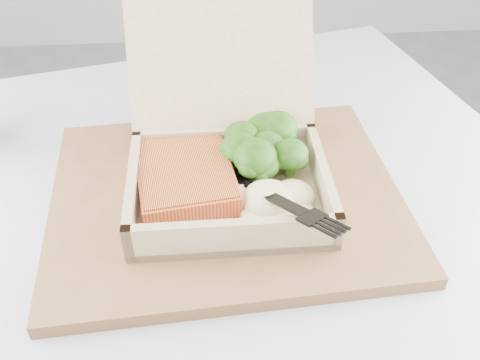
{
  "coord_description": "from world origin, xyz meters",
  "views": [
    {
      "loc": [
        -0.54,
        -0.45,
        1.16
      ],
      "look_at": [
        -0.51,
        -0.01,
        0.79
      ],
      "focal_mm": 40.0,
      "sensor_mm": 36.0,
      "label": 1
    }
  ],
  "objects": [
    {
      "name": "cafe_table",
      "position": [
        -0.53,
        -0.04,
        0.55
      ],
      "size": [
        1.0,
        1.0,
        0.74
      ],
      "rotation": [
        0.0,
        0.0,
        0.23
      ],
      "color": "black",
      "rests_on": "floor"
    },
    {
      "name": "receipt",
      "position": [
        -0.57,
        0.22,
        0.74
      ],
      "size": [
        0.11,
        0.16,
        0.0
      ],
      "primitive_type": "cube",
      "rotation": [
        0.0,
        0.0,
        0.24
      ],
      "color": "silver",
      "rests_on": "cafe_table"
    },
    {
      "name": "plastic_fork",
      "position": [
        -0.5,
        -0.03,
        0.8
      ],
      "size": [
        0.11,
        0.16,
        0.03
      ],
      "rotation": [
        0.0,
        0.0,
        3.7
      ],
      "color": "black",
      "rests_on": "mashed_potatoes"
    },
    {
      "name": "serving_tray",
      "position": [
        -0.52,
        0.0,
        0.75
      ],
      "size": [
        0.41,
        0.34,
        0.02
      ],
      "primitive_type": "cube",
      "rotation": [
        0.0,
        0.0,
        0.06
      ],
      "color": "brown",
      "rests_on": "cafe_table"
    },
    {
      "name": "mashed_potatoes",
      "position": [
        -0.48,
        -0.04,
        0.78
      ],
      "size": [
        0.09,
        0.08,
        0.03
      ],
      "primitive_type": "ellipsoid",
      "color": "beige",
      "rests_on": "takeout_container"
    },
    {
      "name": "broccoli_pile",
      "position": [
        -0.47,
        0.04,
        0.79
      ],
      "size": [
        0.11,
        0.11,
        0.04
      ],
      "primitive_type": null,
      "color": "#346917",
      "rests_on": "takeout_container"
    },
    {
      "name": "takeout_container",
      "position": [
        -0.52,
        0.03,
        0.8
      ],
      "size": [
        0.21,
        0.25,
        0.19
      ],
      "rotation": [
        0.0,
        0.0,
        -0.0
      ],
      "color": "tan",
      "rests_on": "serving_tray"
    },
    {
      "name": "salmon_fillet",
      "position": [
        -0.57,
        0.0,
        0.78
      ],
      "size": [
        0.12,
        0.15,
        0.03
      ],
      "primitive_type": "cube",
      "rotation": [
        0.0,
        0.0,
        0.14
      ],
      "color": "#D8572A",
      "rests_on": "takeout_container"
    }
  ]
}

